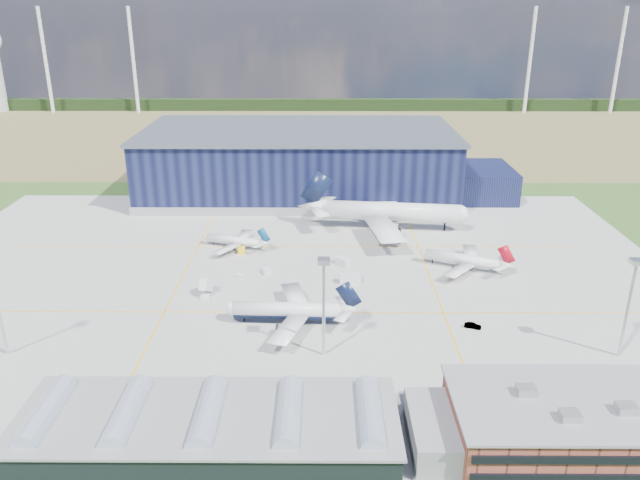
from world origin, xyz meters
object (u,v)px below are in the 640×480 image
Objects in this scene: gse_tug_c at (241,250)px; airstair at (207,288)px; light_mast_east at (631,292)px; car_b at (473,326)px; airliner_red at (463,254)px; airliner_widebody at (391,202)px; ops_building at (584,424)px; gse_van_a at (350,279)px; gse_van_b at (343,261)px; hangar at (306,165)px; gse_cart_b at (240,276)px; airliner_regional at (234,236)px; gse_cart_a at (267,271)px; light_mast_center at (324,292)px; airliner_navy at (287,302)px.

airstair reaches higher than gse_tug_c.
light_mast_east reaches higher than car_b.
airliner_red is 0.48× the size of airliner_widebody.
gse_van_a is (-37.74, 67.75, -3.55)m from ops_building.
gse_van_b is 41.76m from airstair.
hangar reaches higher than gse_van_b.
gse_cart_b is (-63.85, -7.15, -3.97)m from airliner_red.
airliner_red is at bearing 11.53° from car_b.
car_b is (42.77, -112.61, -10.96)m from hangar.
ops_building reaches higher than gse_cart_b.
airliner_regional is (-93.36, 63.87, -11.59)m from light_mast_east.
ops_building is 11.57× the size of car_b.
gse_van_b is (21.90, 6.14, 0.39)m from gse_cart_a.
ops_building is 89.50m from gse_van_b.
ops_building is 13.69× the size of gse_cart_a.
light_mast_east is at bearing -59.95° from hangar.
ops_building is 119.15m from airliner_regional.
light_mast_center reaches higher than airliner_regional.
airliner_navy is at bearing -76.83° from gse_tug_c.
airliner_red is at bearing 25.61° from airstair.
gse_van_a is at bearing -63.56° from gse_cart_b.
ops_building is 77.63m from gse_van_a.
gse_tug_c reaches higher than car_b.
gse_van_b is at bearing -39.94° from gse_cart_b.
light_mast_center is at bearing -32.46° from airstair.
airliner_navy is 27.56m from airstair.
light_mast_east is (72.19, -124.80, 3.82)m from hangar.
light_mast_east is 0.68× the size of airliner_navy.
airliner_navy is 28.44m from gse_van_a.
gse_van_a is (-33.00, -10.10, -3.30)m from airliner_red.
airliner_red is (-4.74, 77.85, -0.25)m from ops_building.
airliner_navy reaches higher than airstair.
car_b is (-9.42, 42.20, -4.14)m from ops_building.
light_mast_center is (-45.01, 30.00, 10.64)m from ops_building.
ops_building is (52.20, -154.81, -6.82)m from hangar.
ops_building reaches higher than gse_van_a.
ops_building is at bearing -103.95° from gse_cart_b.
car_b is at bearing -3.40° from airstair.
gse_cart_a is (-61.31, 74.13, -4.06)m from ops_building.
gse_van_b is at bearing 4.84° from gse_van_a.
airliner_widebody is 54.55m from airliner_regional.
hangar is at bearing 63.56° from gse_cart_a.
car_b is (66.70, -18.17, -1.00)m from airstair.
airliner_widebody is (-17.42, 33.93, 4.99)m from airliner_red.
light_mast_center is 66.51m from gse_tug_c.
gse_cart_a is at bearing 110.28° from light_mast_center.
airliner_red is at bearing -17.41° from gse_tug_c.
airliner_navy is at bearing -23.28° from airstair.
hangar is 144.23m from light_mast_east.
airliner_navy is at bearing 58.86° from airliner_red.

